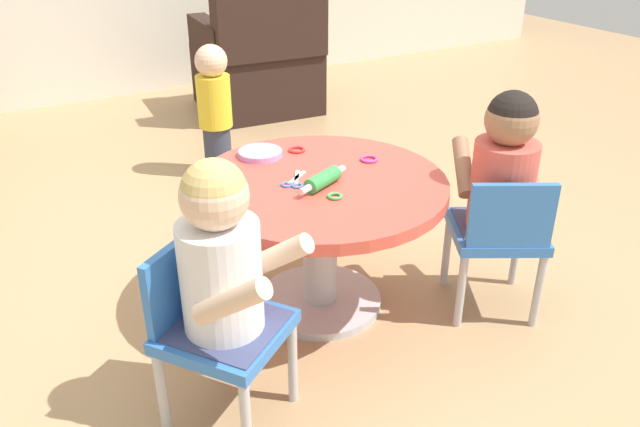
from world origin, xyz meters
name	(u,v)px	position (x,y,z in m)	size (l,w,h in m)	color
ground_plane	(320,303)	(0.00, 0.00, 0.00)	(10.00, 10.00, 0.00)	tan
craft_table	(320,214)	(0.00, 0.00, 0.37)	(0.84, 0.84, 0.49)	silver
child_chair_left	(214,326)	(-0.51, -0.32, 0.31)	(0.42, 0.42, 0.54)	#B7B7BC
seated_child_left	(221,256)	(-0.49, -0.35, 0.53)	(0.42, 0.44, 0.51)	#3F4772
child_chair_right	(499,234)	(0.51, -0.33, 0.31)	(0.41, 0.41, 0.54)	#B7B7BC
seated_child_right	(504,167)	(0.53, -0.29, 0.53)	(0.40, 0.43, 0.51)	#3F4772
armchair_dark	(259,64)	(0.77, 2.15, 0.31)	(0.76, 0.77, 0.85)	black
toddler_standing	(215,107)	(0.13, 1.29, 0.36)	(0.17, 0.17, 0.67)	#33384C
rolling_pin	(323,180)	(-0.02, -0.05, 0.52)	(0.22, 0.11, 0.05)	green
craft_scissors	(294,182)	(-0.08, 0.03, 0.49)	(0.13, 0.13, 0.01)	silver
playdough_blob_0	(260,153)	(-0.08, 0.29, 0.50)	(0.16, 0.16, 0.02)	#CC99E5
cookie_cutter_0	(297,150)	(0.06, 0.27, 0.50)	(0.06, 0.06, 0.01)	red
cookie_cutter_1	(369,159)	(0.23, 0.06, 0.50)	(0.06, 0.06, 0.01)	#D83FA5
cookie_cutter_2	(335,196)	(-0.03, -0.14, 0.50)	(0.05, 0.05, 0.01)	#4CB259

